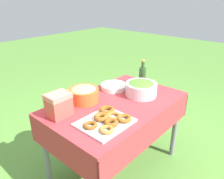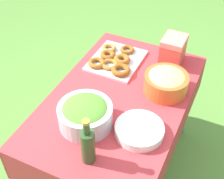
# 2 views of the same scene
# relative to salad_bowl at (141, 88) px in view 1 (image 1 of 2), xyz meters

# --- Properties ---
(ground_plane) EXTENTS (14.00, 14.00, 0.00)m
(ground_plane) POSITION_rel_salad_bowl_xyz_m (-0.26, 0.07, -0.80)
(ground_plane) COLOR #568C38
(picnic_table) EXTENTS (1.21, 0.76, 0.73)m
(picnic_table) POSITION_rel_salad_bowl_xyz_m (-0.26, 0.07, -0.18)
(picnic_table) COLOR #B73338
(picnic_table) RESTS_ON ground_plane
(salad_bowl) EXTENTS (0.29, 0.29, 0.14)m
(salad_bowl) POSITION_rel_salad_bowl_xyz_m (0.00, 0.00, 0.00)
(salad_bowl) COLOR silver
(salad_bowl) RESTS_ON picnic_table
(pasta_bowl) EXTENTS (0.26, 0.26, 0.14)m
(pasta_bowl) POSITION_rel_salad_bowl_xyz_m (-0.43, 0.30, -0.00)
(pasta_bowl) COLOR #E05B28
(pasta_bowl) RESTS_ON picnic_table
(donut_platter) EXTENTS (0.37, 0.32, 0.05)m
(donut_platter) POSITION_rel_salad_bowl_xyz_m (-0.55, -0.09, -0.05)
(donut_platter) COLOR silver
(donut_platter) RESTS_ON picnic_table
(plate_stack) EXTENTS (0.26, 0.26, 0.05)m
(plate_stack) POSITION_rel_salad_bowl_xyz_m (-0.06, 0.28, -0.05)
(plate_stack) COLOR white
(plate_stack) RESTS_ON picnic_table
(olive_oil_bottle) EXTENTS (0.07, 0.07, 0.27)m
(olive_oil_bottle) POSITION_rel_salad_bowl_xyz_m (0.19, 0.12, 0.03)
(olive_oil_bottle) COLOR #2D4723
(olive_oil_bottle) RESTS_ON picnic_table
(cooler_box) EXTENTS (0.17, 0.14, 0.19)m
(cooler_box) POSITION_rel_salad_bowl_xyz_m (-0.72, 0.25, 0.02)
(cooler_box) COLOR #E04C42
(cooler_box) RESTS_ON picnic_table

